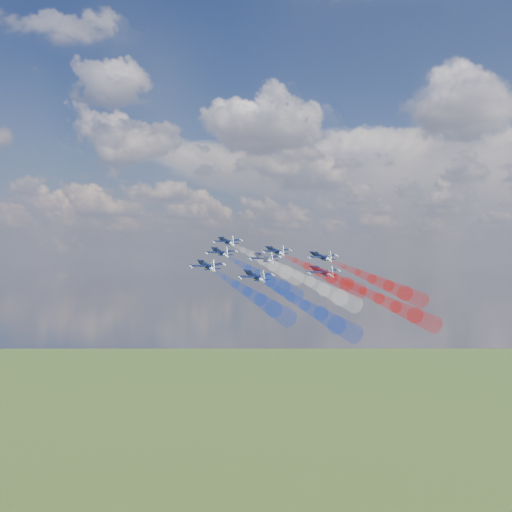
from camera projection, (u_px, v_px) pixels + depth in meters
The scene contains 16 objects.
jet_lead at pixel (226, 241), 171.23m from camera, with size 8.63×10.79×2.88m, color black, non-canonical shape.
trail_lead at pixel (263, 260), 152.82m from camera, with size 3.60×33.40×3.60m, color white, non-canonical shape.
jet_inner_left at pixel (220, 252), 158.75m from camera, with size 8.63×10.79×2.88m, color black, non-canonical shape.
trail_inner_left at pixel (259, 274), 140.34m from camera, with size 3.60×33.40×3.60m, color blue, non-canonical shape.
jet_inner_right at pixel (275, 251), 166.75m from camera, with size 8.63×10.79×2.88m, color black, non-canonical shape.
trail_inner_right at pixel (319, 272), 148.33m from camera, with size 3.60×33.40×3.60m, color red, non-canonical shape.
jet_outer_left at pixel (206, 265), 144.51m from camera, with size 8.63×10.79×2.88m, color black, non-canonical shape.
trail_outer_left at pixel (247, 292), 126.09m from camera, with size 3.60×33.40×3.60m, color blue, non-canonical shape.
jet_center_third at pixel (263, 258), 152.84m from camera, with size 8.63×10.79×2.88m, color black, non-canonical shape.
trail_center_third at pixel (310, 282), 134.42m from camera, with size 3.60×33.40×3.60m, color white, non-canonical shape.
jet_outer_right at pixel (321, 257), 159.97m from camera, with size 8.63×10.79×2.88m, color black, non-canonical shape.
trail_outer_right at pixel (372, 279), 141.55m from camera, with size 3.60×33.40×3.60m, color red, non-canonical shape.
jet_rear_left at pixel (255, 276), 139.94m from camera, with size 8.63×10.79×2.88m, color black, non-canonical shape.
trail_rear_left at pixel (305, 305), 121.53m from camera, with size 3.60×33.40×3.60m, color blue, non-canonical shape.
jet_rear_right at pixel (322, 272), 147.08m from camera, with size 8.63×10.79×2.88m, color black, non-canonical shape.
trail_rear_right at pixel (379, 298), 128.67m from camera, with size 3.60×33.40×3.60m, color red, non-canonical shape.
Camera 1 is at (90.97, -127.02, 138.79)m, focal length 43.83 mm.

